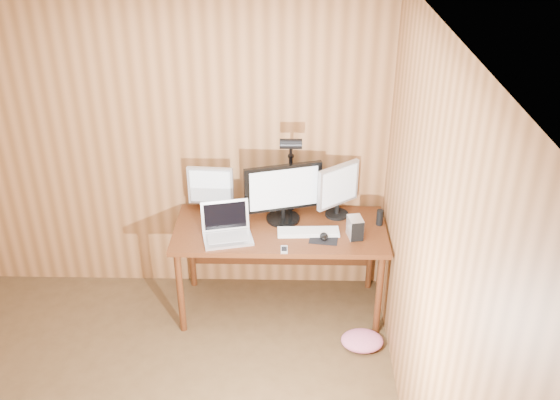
{
  "coord_description": "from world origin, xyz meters",
  "views": [
    {
      "loc": [
        1.01,
        -2.38,
        3.2
      ],
      "look_at": [
        0.93,
        1.58,
        1.02
      ],
      "focal_mm": 40.0,
      "sensor_mm": 36.0,
      "label": 1
    }
  ],
  "objects_px": {
    "desk": "(280,237)",
    "monitor_center": "(283,192)",
    "monitor_right": "(338,189)",
    "phone": "(284,250)",
    "hard_drive": "(355,228)",
    "desk_lamp": "(291,163)",
    "monitor_left": "(211,190)",
    "speaker": "(380,217)",
    "keyboard": "(308,232)",
    "mouse": "(324,236)",
    "laptop": "(227,229)"
  },
  "relations": [
    {
      "from": "desk",
      "to": "phone",
      "type": "relative_size",
      "value": 16.51
    },
    {
      "from": "desk",
      "to": "monitor_right",
      "type": "relative_size",
      "value": 3.71
    },
    {
      "from": "monitor_left",
      "to": "hard_drive",
      "type": "relative_size",
      "value": 2.53
    },
    {
      "from": "phone",
      "to": "speaker",
      "type": "bearing_deg",
      "value": 26.59
    },
    {
      "from": "monitor_center",
      "to": "laptop",
      "type": "bearing_deg",
      "value": -165.28
    },
    {
      "from": "monitor_left",
      "to": "desk_lamp",
      "type": "height_order",
      "value": "desk_lamp"
    },
    {
      "from": "monitor_center",
      "to": "phone",
      "type": "xyz_separation_m",
      "value": [
        0.01,
        -0.43,
        -0.24
      ]
    },
    {
      "from": "monitor_center",
      "to": "speaker",
      "type": "height_order",
      "value": "monitor_center"
    },
    {
      "from": "mouse",
      "to": "phone",
      "type": "relative_size",
      "value": 1.08
    },
    {
      "from": "desk",
      "to": "mouse",
      "type": "distance_m",
      "value": 0.41
    },
    {
      "from": "laptop",
      "to": "mouse",
      "type": "relative_size",
      "value": 3.85
    },
    {
      "from": "keyboard",
      "to": "laptop",
      "type": "bearing_deg",
      "value": -177.63
    },
    {
      "from": "desk",
      "to": "desk_lamp",
      "type": "bearing_deg",
      "value": 62.92
    },
    {
      "from": "monitor_right",
      "to": "hard_drive",
      "type": "height_order",
      "value": "monitor_right"
    },
    {
      "from": "monitor_center",
      "to": "speaker",
      "type": "distance_m",
      "value": 0.76
    },
    {
      "from": "monitor_center",
      "to": "monitor_right",
      "type": "distance_m",
      "value": 0.43
    },
    {
      "from": "mouse",
      "to": "phone",
      "type": "distance_m",
      "value": 0.33
    },
    {
      "from": "monitor_center",
      "to": "desk_lamp",
      "type": "distance_m",
      "value": 0.23
    },
    {
      "from": "keyboard",
      "to": "monitor_left",
      "type": "bearing_deg",
      "value": 157.3
    },
    {
      "from": "keyboard",
      "to": "hard_drive",
      "type": "height_order",
      "value": "hard_drive"
    },
    {
      "from": "keyboard",
      "to": "hard_drive",
      "type": "distance_m",
      "value": 0.35
    },
    {
      "from": "monitor_left",
      "to": "mouse",
      "type": "distance_m",
      "value": 0.95
    },
    {
      "from": "desk_lamp",
      "to": "mouse",
      "type": "bearing_deg",
      "value": -75.51
    },
    {
      "from": "desk",
      "to": "monitor_center",
      "type": "xyz_separation_m",
      "value": [
        0.02,
        0.05,
        0.36
      ]
    },
    {
      "from": "phone",
      "to": "hard_drive",
      "type": "bearing_deg",
      "value": 19.72
    },
    {
      "from": "monitor_right",
      "to": "mouse",
      "type": "height_order",
      "value": "monitor_right"
    },
    {
      "from": "desk",
      "to": "keyboard",
      "type": "relative_size",
      "value": 3.45
    },
    {
      "from": "desk",
      "to": "hard_drive",
      "type": "height_order",
      "value": "hard_drive"
    },
    {
      "from": "phone",
      "to": "keyboard",
      "type": "bearing_deg",
      "value": 52.45
    },
    {
      "from": "desk",
      "to": "laptop",
      "type": "xyz_separation_m",
      "value": [
        -0.39,
        -0.19,
        0.18
      ]
    },
    {
      "from": "mouse",
      "to": "speaker",
      "type": "bearing_deg",
      "value": 43.2
    },
    {
      "from": "monitor_right",
      "to": "laptop",
      "type": "height_order",
      "value": "monitor_right"
    },
    {
      "from": "keyboard",
      "to": "monitor_right",
      "type": "bearing_deg",
      "value": 47.15
    },
    {
      "from": "laptop",
      "to": "mouse",
      "type": "bearing_deg",
      "value": -14.88
    },
    {
      "from": "desk",
      "to": "phone",
      "type": "bearing_deg",
      "value": -84.65
    },
    {
      "from": "mouse",
      "to": "speaker",
      "type": "distance_m",
      "value": 0.48
    },
    {
      "from": "keyboard",
      "to": "speaker",
      "type": "relative_size",
      "value": 3.75
    },
    {
      "from": "keyboard",
      "to": "desk_lamp",
      "type": "relative_size",
      "value": 0.65
    },
    {
      "from": "desk",
      "to": "monitor_right",
      "type": "xyz_separation_m",
      "value": [
        0.44,
        0.13,
        0.35
      ]
    },
    {
      "from": "mouse",
      "to": "desk_lamp",
      "type": "bearing_deg",
      "value": 141.54
    },
    {
      "from": "monitor_left",
      "to": "mouse",
      "type": "height_order",
      "value": "monitor_left"
    },
    {
      "from": "monitor_center",
      "to": "hard_drive",
      "type": "bearing_deg",
      "value": -39.99
    },
    {
      "from": "hard_drive",
      "to": "desk_lamp",
      "type": "xyz_separation_m",
      "value": [
        -0.48,
        0.33,
        0.36
      ]
    },
    {
      "from": "hard_drive",
      "to": "desk_lamp",
      "type": "distance_m",
      "value": 0.68
    },
    {
      "from": "laptop",
      "to": "hard_drive",
      "type": "xyz_separation_m",
      "value": [
        0.94,
        0.01,
        0.02
      ]
    },
    {
      "from": "monitor_center",
      "to": "desk_lamp",
      "type": "relative_size",
      "value": 0.82
    },
    {
      "from": "monitor_right",
      "to": "laptop",
      "type": "relative_size",
      "value": 1.07
    },
    {
      "from": "monitor_left",
      "to": "speaker",
      "type": "relative_size",
      "value": 3.22
    },
    {
      "from": "monitor_left",
      "to": "desk",
      "type": "bearing_deg",
      "value": -10.17
    },
    {
      "from": "monitor_right",
      "to": "desk_lamp",
      "type": "xyz_separation_m",
      "value": [
        -0.36,
        0.02,
        0.21
      ]
    }
  ]
}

